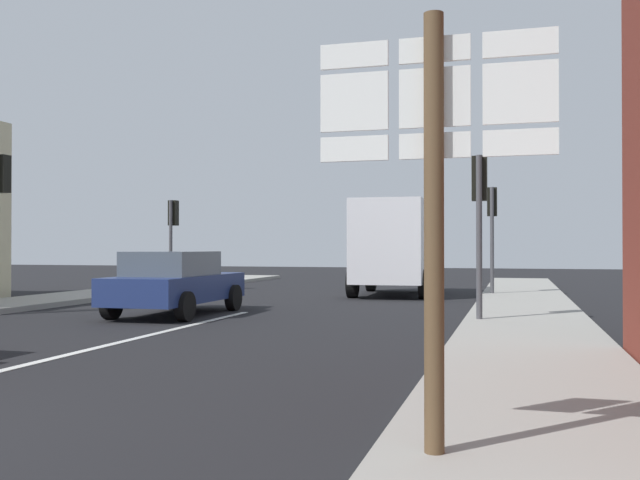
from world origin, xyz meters
name	(u,v)px	position (x,y,z in m)	size (l,w,h in m)	color
ground_plane	(210,321)	(0.00, 10.00, 0.00)	(80.00, 80.00, 0.00)	black
sidewalk_right	(530,341)	(6.49, 8.00, 0.07)	(2.44, 44.00, 0.14)	gray
lane_centre_stripe	(103,346)	(0.00, 6.00, 0.01)	(0.16, 12.00, 0.01)	silver
sedan_far	(175,282)	(-1.33, 10.99, 0.76)	(2.01, 4.22, 1.47)	navy
delivery_truck	(394,245)	(2.45, 18.97, 1.65)	(2.61, 5.06, 3.05)	silver
route_sign_post	(434,185)	(5.71, 1.22, 2.00)	(1.66, 0.14, 3.20)	brown
traffic_light_far_left	(173,224)	(-5.57, 18.98, 2.41)	(0.30, 0.49, 3.25)	#47474C
traffic_light_far_right	(492,216)	(5.57, 18.88, 2.56)	(0.30, 0.49, 3.45)	#47474C
traffic_light_near_right	(479,200)	(5.57, 10.72, 2.52)	(0.30, 0.49, 3.41)	#47474C
traffic_light_near_left	(0,196)	(-5.57, 10.27, 2.79)	(0.30, 0.49, 3.77)	#47474C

